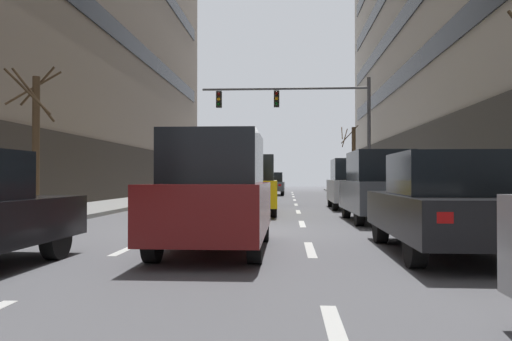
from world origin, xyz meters
The scene contains 30 objects.
ground_plane centered at (0.00, 0.00, 0.00)m, with size 120.00×120.00×0.00m, color slate.
lane_stripe_l1_s3 centered at (-1.66, -3.00, 0.00)m, with size 0.16×2.00×0.01m, color silver.
lane_stripe_l1_s4 centered at (-1.66, 2.00, 0.00)m, with size 0.16×2.00×0.01m, color silver.
lane_stripe_l1_s5 centered at (-1.66, 7.00, 0.00)m, with size 0.16×2.00×0.01m, color silver.
lane_stripe_l1_s6 centered at (-1.66, 12.00, 0.00)m, with size 0.16×2.00×0.01m, color silver.
lane_stripe_l1_s7 centered at (-1.66, 17.00, 0.00)m, with size 0.16×2.00×0.01m, color silver.
lane_stripe_l1_s8 centered at (-1.66, 22.00, 0.00)m, with size 0.16×2.00×0.01m, color silver.
lane_stripe_l1_s9 centered at (-1.66, 27.00, 0.00)m, with size 0.16×2.00×0.01m, color silver.
lane_stripe_l1_s10 centered at (-1.66, 32.00, 0.00)m, with size 0.16×2.00×0.01m, color silver.
lane_stripe_l2_s2 centered at (1.66, -8.00, 0.00)m, with size 0.16×2.00×0.01m, color silver.
lane_stripe_l2_s3 centered at (1.66, -3.00, 0.00)m, with size 0.16×2.00×0.01m, color silver.
lane_stripe_l2_s4 centered at (1.66, 2.00, 0.00)m, with size 0.16×2.00×0.01m, color silver.
lane_stripe_l2_s5 centered at (1.66, 7.00, 0.00)m, with size 0.16×2.00×0.01m, color silver.
lane_stripe_l2_s6 centered at (1.66, 12.00, 0.00)m, with size 0.16×2.00×0.01m, color silver.
lane_stripe_l2_s7 centered at (1.66, 17.00, 0.00)m, with size 0.16×2.00×0.01m, color silver.
lane_stripe_l2_s8 centered at (1.66, 22.00, 0.00)m, with size 0.16×2.00×0.01m, color silver.
lane_stripe_l2_s9 centered at (1.66, 27.00, 0.00)m, with size 0.16×2.00×0.01m, color silver.
lane_stripe_l2_s10 centered at (1.66, 32.00, 0.00)m, with size 0.16×2.00×0.01m, color silver.
car_driving_0 centered at (0.08, 24.90, 0.82)m, with size 1.90×4.47×1.67m.
taxi_driving_1 centered at (-0.01, 5.62, 1.03)m, with size 1.90×4.32×2.25m.
car_driving_3 centered at (-0.03, -3.24, 1.04)m, with size 1.81×4.32×2.09m.
taxi_driving_4 centered at (-3.34, 9.06, 0.79)m, with size 1.90×4.33×1.78m.
car_parked_1 centered at (3.93, -3.43, 0.85)m, with size 1.96×4.61×1.72m.
car_parked_2 centered at (3.93, 2.81, 1.03)m, with size 1.86×4.31×2.07m.
car_parked_3 centered at (3.93, 9.12, 1.03)m, with size 1.84×4.30×2.07m.
traffic_signal_0 centered at (2.38, 13.58, 4.58)m, with size 8.60×0.35×6.25m.
street_tree_0 centered at (-6.28, 2.44, 2.49)m, with size 1.90×1.91×4.63m.
street_tree_2 centered at (6.24, 26.32, 2.75)m, with size 1.47×1.79×5.24m.
pedestrian_0 centered at (6.64, 1.90, 1.13)m, with size 0.24×0.53×1.71m.
pedestrian_1 centered at (7.30, 17.17, 1.07)m, with size 0.24×0.53×1.62m.
Camera 1 is at (1.25, -12.15, 1.30)m, focal length 35.29 mm.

